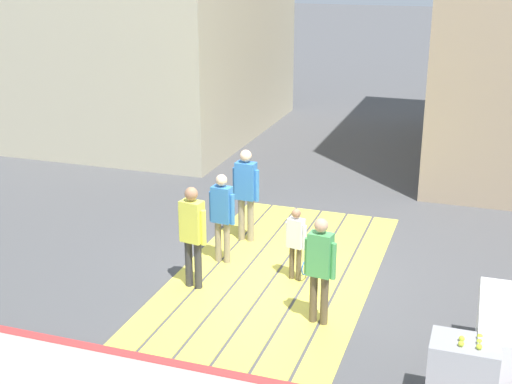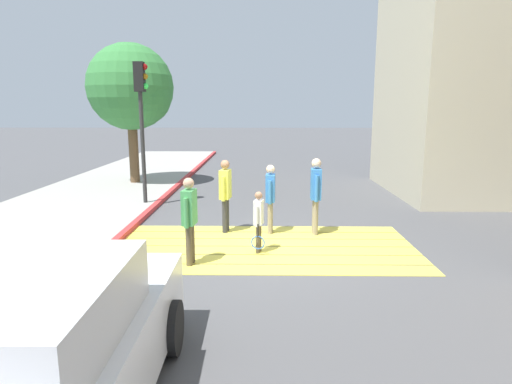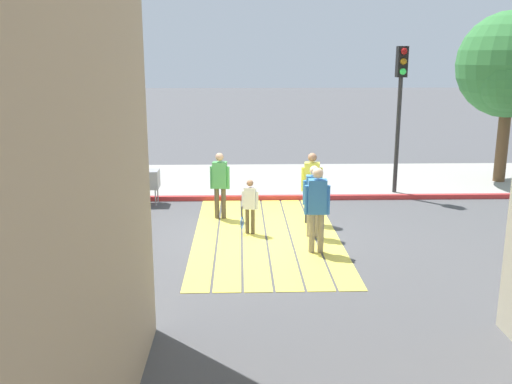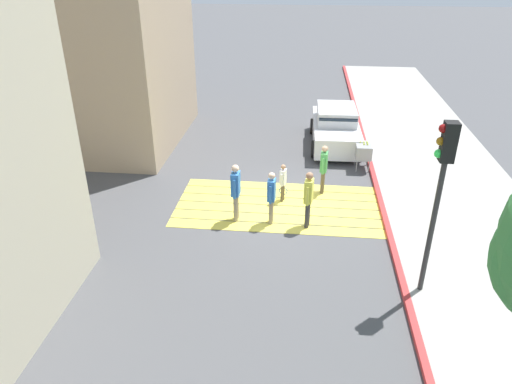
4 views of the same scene
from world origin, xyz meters
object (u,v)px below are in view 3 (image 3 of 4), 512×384
traffic_light_corner (400,91)px  tennis_ball_cart (144,179)px  pedestrian_child_with_racket (250,204)px  pedestrian_adult_trailing (317,204)px  street_tree (510,68)px  pedestrian_adult_lead (220,181)px  pedestrian_adult_side (314,196)px  car_parked_near_curb (49,186)px  pedestrian_teen_behind (312,183)px

traffic_light_corner → tennis_ball_cart: 7.52m
pedestrian_child_with_racket → pedestrian_adult_trailing: bearing=45.8°
street_tree → pedestrian_child_with_racket: (4.77, -7.93, -2.91)m
pedestrian_adult_lead → pedestrian_adult_side: pedestrian_adult_lead is taller
car_parked_near_curb → traffic_light_corner: traffic_light_corner is taller
traffic_light_corner → pedestrian_child_with_racket: (3.46, -4.28, -2.32)m
pedestrian_adult_lead → street_tree: bearing=112.0°
tennis_ball_cart → pedestrian_adult_lead: (1.50, 2.12, 0.27)m
street_tree → tennis_ball_cart: size_ratio=5.23×
pedestrian_adult_trailing → pedestrian_child_with_racket: size_ratio=1.41×
street_tree → pedestrian_teen_behind: bearing=-58.3°
traffic_light_corner → tennis_ball_cart: bearing=-84.5°
traffic_light_corner → pedestrian_adult_trailing: traffic_light_corner is taller
pedestrian_adult_lead → traffic_light_corner: bearing=113.6°
pedestrian_adult_trailing → pedestrian_child_with_racket: bearing=-134.2°
tennis_ball_cart → pedestrian_adult_trailing: pedestrian_adult_trailing is taller
traffic_light_corner → pedestrian_teen_behind: traffic_light_corner is taller
pedestrian_adult_trailing → pedestrian_adult_side: 1.06m
car_parked_near_curb → traffic_light_corner: bearing=99.5°
traffic_light_corner → car_parked_near_curb: bearing=-80.5°
pedestrian_adult_side → pedestrian_teen_behind: 1.07m
pedestrian_adult_lead → pedestrian_adult_side: (1.55, 2.13, -0.02)m
tennis_ball_cart → pedestrian_adult_side: size_ratio=0.62×
traffic_light_corner → street_tree: bearing=109.7°
pedestrian_adult_trailing → traffic_light_corner: bearing=148.5°
car_parked_near_curb → pedestrian_teen_behind: (1.08, 6.64, 0.28)m
car_parked_near_curb → pedestrian_adult_lead: pedestrian_adult_lead is taller
street_tree → tennis_ball_cart: street_tree is taller
car_parked_near_curb → street_tree: size_ratio=0.81×
pedestrian_adult_trailing → pedestrian_adult_side: pedestrian_adult_trailing is taller
pedestrian_adult_trailing → pedestrian_child_with_racket: pedestrian_adult_trailing is taller
car_parked_near_curb → pedestrian_adult_side: (2.14, 6.54, 0.22)m
traffic_light_corner → pedestrian_adult_side: bearing=-37.5°
pedestrian_adult_lead → pedestrian_adult_trailing: (2.60, 2.06, 0.08)m
pedestrian_teen_behind → pedestrian_child_with_racket: size_ratio=1.36×
pedestrian_teen_behind → pedestrian_child_with_racket: pedestrian_teen_behind is taller
pedestrian_adult_side → pedestrian_teen_behind: bearing=175.1°
tennis_ball_cart → pedestrian_child_with_racket: size_ratio=0.80×
pedestrian_teen_behind → pedestrian_child_with_racket: 1.73m
traffic_light_corner → pedestrian_child_with_racket: traffic_light_corner is taller
car_parked_near_curb → pedestrian_adult_lead: bearing=82.3°
pedestrian_adult_side → pedestrian_child_with_racket: size_ratio=1.28×
tennis_ball_cart → pedestrian_adult_trailing: bearing=45.6°
pedestrian_teen_behind → pedestrian_adult_side: bearing=-4.9°
pedestrian_adult_lead → pedestrian_teen_behind: size_ratio=0.96×
car_parked_near_curb → traffic_light_corner: size_ratio=1.02×
street_tree → pedestrian_adult_trailing: street_tree is taller
car_parked_near_curb → pedestrian_child_with_racket: size_ratio=3.39×
car_parked_near_curb → pedestrian_adult_lead: 4.46m
pedestrian_teen_behind → tennis_ball_cart: bearing=-114.5°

